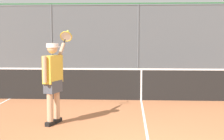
{
  "coord_description": "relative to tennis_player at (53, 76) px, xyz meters",
  "views": [
    {
      "loc": [
        0.33,
        5.15,
        1.89
      ],
      "look_at": [
        0.8,
        -3.31,
        1.05
      ],
      "focal_mm": 53.28,
      "sensor_mm": 36.0,
      "label": 1
    }
  ],
  "objects": [
    {
      "name": "fence_backdrop",
      "position": [
        -2.0,
        -7.51,
        0.6
      ],
      "size": [
        17.59,
        1.37,
        3.32
      ],
      "color": "#565B60",
      "rests_on": "ground"
    },
    {
      "name": "tennis_player",
      "position": [
        0.0,
        0.0,
        0.0
      ],
      "size": [
        0.46,
        1.44,
        2.06
      ],
      "rotation": [
        0.0,
        0.0,
        -1.9
      ],
      "color": "black",
      "rests_on": "ground"
    },
    {
      "name": "tennis_net",
      "position": [
        -2.0,
        -2.84,
        -0.55
      ],
      "size": [
        10.41,
        0.09,
        1.07
      ],
      "color": "#2D2D2D",
      "rests_on": "ground"
    }
  ]
}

